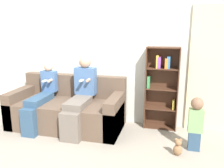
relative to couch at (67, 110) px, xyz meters
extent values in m
plane|color=#9E9384|center=(0.34, -0.55, -0.30)|extent=(14.00, 14.00, 0.00)
cube|color=silver|center=(0.34, 0.50, 0.98)|extent=(10.00, 0.06, 2.55)
cube|color=beige|center=(2.37, 0.45, 0.76)|extent=(0.65, 0.04, 2.11)
cube|color=brown|center=(0.00, -0.11, -0.06)|extent=(1.98, 0.76, 0.47)
cube|color=brown|center=(0.00, 0.35, 0.14)|extent=(1.98, 0.16, 0.88)
cube|color=brown|center=(-0.90, -0.11, 0.02)|extent=(0.18, 0.76, 0.65)
cube|color=brown|center=(0.90, -0.11, 0.02)|extent=(0.18, 0.76, 0.65)
cube|color=#70665B|center=(0.30, -0.55, -0.06)|extent=(0.31, 0.12, 0.47)
cube|color=#70665B|center=(0.30, -0.20, 0.23)|extent=(0.31, 0.58, 0.11)
cube|color=#476B9E|center=(0.30, 0.17, 0.52)|extent=(0.37, 0.17, 0.48)
sphere|color=tan|center=(0.30, 0.17, 0.86)|extent=(0.21, 0.21, 0.21)
cylinder|color=tan|center=(0.40, 0.04, 0.57)|extent=(0.05, 0.10, 0.05)
cube|color=white|center=(0.30, -0.01, 0.57)|extent=(0.05, 0.12, 0.02)
cube|color=#335170|center=(-0.43, -0.55, -0.06)|extent=(0.24, 0.12, 0.47)
cube|color=#335170|center=(-0.43, -0.18, 0.23)|extent=(0.24, 0.62, 0.11)
cube|color=#476B9E|center=(-0.43, 0.19, 0.48)|extent=(0.28, 0.13, 0.38)
sphere|color=beige|center=(-0.43, 0.19, 0.74)|extent=(0.16, 0.16, 0.16)
cylinder|color=beige|center=(-0.35, 0.07, 0.51)|extent=(0.05, 0.10, 0.05)
cube|color=white|center=(-0.43, 0.02, 0.51)|extent=(0.05, 0.12, 0.02)
cube|color=#335170|center=(2.15, -0.33, -0.16)|extent=(0.17, 0.12, 0.28)
cube|color=#84AD70|center=(2.15, -0.33, 0.16)|extent=(0.21, 0.12, 0.34)
sphere|color=#8C664C|center=(2.15, -0.33, 0.41)|extent=(0.18, 0.18, 0.18)
cube|color=#4C2D1E|center=(1.35, 0.34, 0.42)|extent=(0.02, 0.23, 1.43)
cube|color=#4C2D1E|center=(1.89, 0.34, 0.42)|extent=(0.02, 0.23, 1.43)
cube|color=#4C2D1E|center=(1.62, 0.45, 0.42)|extent=(0.56, 0.02, 1.43)
cube|color=#4C2D1E|center=(1.62, 0.34, -0.29)|extent=(0.52, 0.20, 0.02)
cube|color=#4C2D1E|center=(1.62, 0.34, 0.07)|extent=(0.52, 0.20, 0.02)
cube|color=#4C2D1E|center=(1.62, 0.34, 0.42)|extent=(0.52, 0.20, 0.02)
cube|color=#4C2D1E|center=(1.62, 0.34, 0.77)|extent=(0.52, 0.20, 0.02)
cube|color=#4C2D1E|center=(1.62, 0.34, 1.13)|extent=(0.52, 0.20, 0.02)
cube|color=teal|center=(1.71, 0.34, 0.88)|extent=(0.06, 0.13, 0.20)
cube|color=#429956|center=(1.40, 0.34, 0.53)|extent=(0.04, 0.14, 0.20)
cube|color=orange|center=(1.68, 0.34, 0.87)|extent=(0.05, 0.15, 0.17)
cube|color=gold|center=(1.84, 0.34, 0.16)|extent=(0.03, 0.12, 0.16)
cube|color=gold|center=(1.53, 0.34, 0.89)|extent=(0.04, 0.16, 0.21)
cube|color=#934CA3|center=(1.56, 0.34, 0.88)|extent=(0.05, 0.16, 0.19)
ellipsoid|color=#936B47|center=(1.92, -0.55, -0.22)|extent=(0.13, 0.10, 0.16)
sphere|color=#936B47|center=(1.92, -0.55, -0.10)|extent=(0.10, 0.10, 0.10)
sphere|color=#936B47|center=(1.89, -0.55, -0.06)|extent=(0.04, 0.04, 0.04)
sphere|color=#936B47|center=(1.96, -0.55, -0.06)|extent=(0.04, 0.04, 0.04)
camera|label=1|loc=(1.79, -3.69, 1.46)|focal=38.00mm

